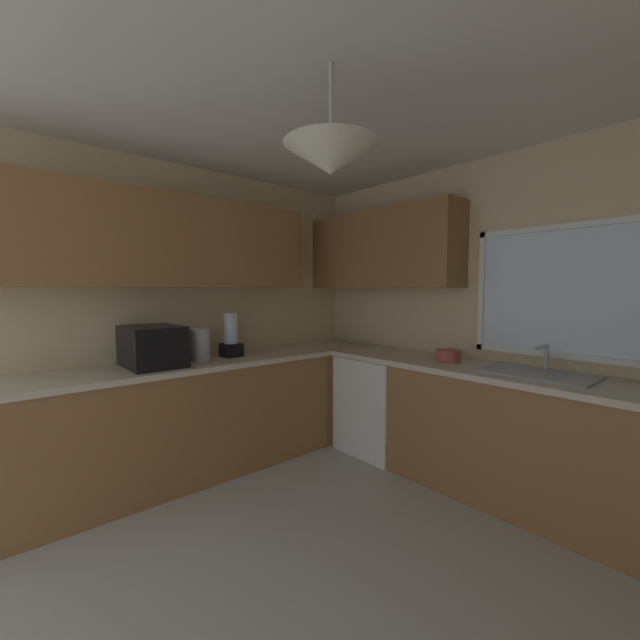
{
  "coord_description": "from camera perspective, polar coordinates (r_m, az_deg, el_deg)",
  "views": [
    {
      "loc": [
        1.38,
        -1.26,
        1.43
      ],
      "look_at": [
        -0.79,
        0.62,
        1.21
      ],
      "focal_mm": 22.22,
      "sensor_mm": 36.0,
      "label": 1
    }
  ],
  "objects": [
    {
      "name": "ground_plane",
      "position": [
        2.35,
        1.46,
        -33.19
      ],
      "size": [
        8.18,
        8.18,
        0.0
      ],
      "primitive_type": "plane",
      "color": "#B7B2A8"
    },
    {
      "name": "room_shell",
      "position": [
        2.46,
        3.19,
        10.42
      ],
      "size": [
        3.84,
        3.64,
        2.51
      ],
      "color": "beige",
      "rests_on": "ground_plane"
    },
    {
      "name": "counter_run_left",
      "position": [
        3.33,
        -17.28,
        -13.1
      ],
      "size": [
        0.65,
        3.25,
        0.88
      ],
      "color": "olive",
      "rests_on": "ground_plane"
    },
    {
      "name": "counter_run_back",
      "position": [
        3.11,
        25.28,
        -14.61
      ],
      "size": [
        2.93,
        0.65,
        0.88
      ],
      "color": "olive",
      "rests_on": "ground_plane"
    },
    {
      "name": "dishwasher",
      "position": [
        3.65,
        8.74,
        -11.8
      ],
      "size": [
        0.6,
        0.6,
        0.84
      ],
      "primitive_type": "cube",
      "color": "white",
      "rests_on": "ground_plane"
    },
    {
      "name": "microwave",
      "position": [
        3.1,
        -23.02,
        -3.48
      ],
      "size": [
        0.48,
        0.36,
        0.29
      ],
      "primitive_type": "cube",
      "color": "black",
      "rests_on": "counter_run_left"
    },
    {
      "name": "kettle",
      "position": [
        3.21,
        -16.86,
        -3.42
      ],
      "size": [
        0.15,
        0.15,
        0.25
      ],
      "primitive_type": "cylinder",
      "color": "#B7B7BC",
      "rests_on": "counter_run_left"
    },
    {
      "name": "sink_assembly",
      "position": [
        2.94,
        28.76,
        -6.74
      ],
      "size": [
        0.67,
        0.4,
        0.19
      ],
      "color": "#9EA0A5",
      "rests_on": "counter_run_back"
    },
    {
      "name": "bowl",
      "position": [
        3.2,
        17.96,
        -4.91
      ],
      "size": [
        0.19,
        0.19,
        0.09
      ],
      "primitive_type": "cylinder",
      "color": "#B74C42",
      "rests_on": "counter_run_back"
    },
    {
      "name": "blender_appliance",
      "position": [
        3.34,
        -12.68,
        -2.4
      ],
      "size": [
        0.15,
        0.15,
        0.36
      ],
      "color": "black",
      "rests_on": "counter_run_left"
    }
  ]
}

